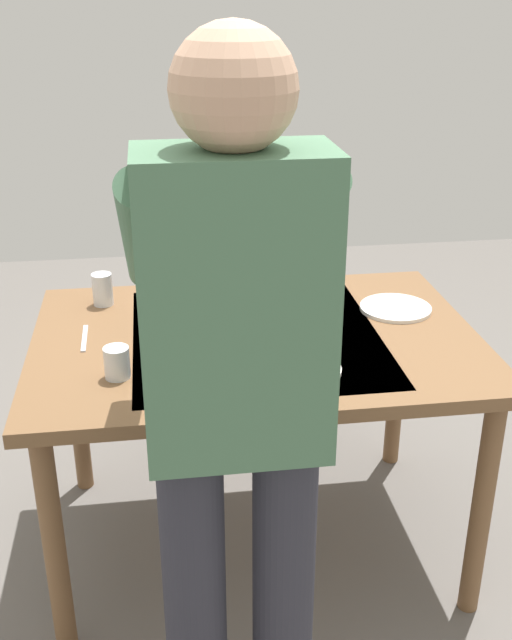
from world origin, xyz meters
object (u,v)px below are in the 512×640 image
person_server (236,404)px  water_cup_far_left (296,284)px  serving_bowl_pasta (247,314)px  water_cup_near_left (117,363)px  dinner_plate_near (395,308)px  chair_near (242,301)px  dinner_plate_far (299,369)px  wine_glass_left (320,310)px  wine_bottle (172,292)px  water_cup_near_right (102,289)px  dining_table (256,360)px

person_server → water_cup_far_left: bearing=-107.5°
water_cup_far_left → serving_bowl_pasta: water_cup_far_left is taller
water_cup_near_left → dinner_plate_near: size_ratio=0.38×
chair_near → water_cup_near_left: size_ratio=10.46×
person_server → water_cup_near_left: 0.60m
dinner_plate_far → wine_glass_left: bearing=-118.6°
wine_bottle → dinner_plate_far: size_ratio=1.29×
dinner_plate_near → dinner_plate_far: same height
serving_bowl_pasta → dinner_plate_near: size_ratio=1.30×
wine_bottle → serving_bowl_pasta: (-0.23, 0.02, -0.08)m
serving_bowl_pasta → dinner_plate_near: bearing=-175.0°
wine_bottle → person_server: bearing=97.0°
wine_glass_left → serving_bowl_pasta: 0.26m
chair_near → person_server: person_server is taller
person_server → water_cup_near_right: size_ratio=15.97×
chair_near → wine_bottle: 0.87m
wine_bottle → water_cup_far_left: size_ratio=3.09×
chair_near → dinner_plate_far: size_ratio=3.96×
wine_glass_left → water_cup_near_left: wine_glass_left is taller
wine_bottle → water_cup_near_left: (0.16, 0.32, -0.07)m
water_cup_near_left → dinner_plate_far: size_ratio=0.38×
person_server → dinner_plate_far: (-0.23, -0.48, -0.19)m
dining_table → person_server: size_ratio=0.79×
wine_bottle → serving_bowl_pasta: 0.24m
wine_glass_left → serving_bowl_pasta: size_ratio=0.50×
wine_glass_left → chair_near: bearing=-82.6°
chair_near → water_cup_far_left: chair_near is taller
wine_bottle → dining_table: bearing=156.2°
water_cup_far_left → dining_table: bearing=58.1°
dining_table → water_cup_near_right: bearing=-33.5°
chair_near → dinner_plate_far: 1.12m
wine_bottle → serving_bowl_pasta: wine_bottle is taller
water_cup_near_left → dinner_plate_near: 0.94m
wine_glass_left → water_cup_near_right: wine_glass_left is taller
water_cup_near_left → serving_bowl_pasta: bearing=-142.9°
water_cup_far_left → dinner_plate_near: (-0.30, 0.15, -0.04)m
person_server → dining_table: bearing=-101.1°
wine_glass_left → water_cup_near_left: 0.60m
dining_table → water_cup_far_left: size_ratio=13.92×
wine_bottle → water_cup_near_right: 0.30m
water_cup_far_left → dinner_plate_far: 0.53m
wine_bottle → dinner_plate_near: (-0.72, -0.02, -0.10)m
water_cup_near_left → dinner_plate_near: (-0.88, -0.34, -0.04)m
person_server → dinner_plate_far: 0.56m
dining_table → serving_bowl_pasta: bearing=-79.0°
person_server → dinner_plate_far: person_server is taller
wine_glass_left → dinner_plate_far: size_ratio=0.66×
wine_bottle → water_cup_near_left: bearing=63.1°
chair_near → person_server: (0.20, 1.57, 0.43)m
wine_bottle → water_cup_near_right: wine_bottle is taller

